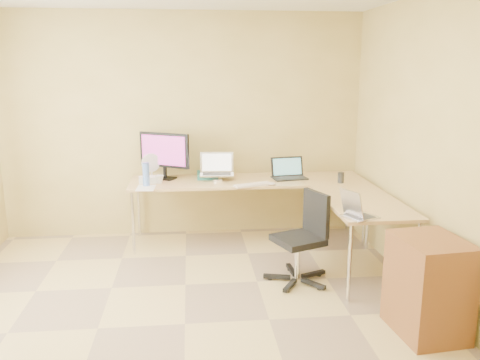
{
  "coord_description": "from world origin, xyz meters",
  "views": [
    {
      "loc": [
        0.07,
        -3.54,
        1.97
      ],
      "look_at": [
        0.55,
        1.1,
        0.9
      ],
      "focal_mm": 36.8,
      "sensor_mm": 36.0,
      "label": 1
    }
  ],
  "objects": [
    {
      "name": "wall_front",
      "position": [
        0.0,
        -2.25,
        1.3
      ],
      "size": [
        4.5,
        0.0,
        4.5
      ],
      "primitive_type": "plane",
      "rotation": [
        -1.57,
        0.0,
        0.0
      ],
      "color": "tan",
      "rests_on": "ground"
    },
    {
      "name": "papers",
      "position": [
        -0.4,
        1.55,
        0.73
      ],
      "size": [
        0.2,
        0.28,
        0.01
      ],
      "primitive_type": "cube",
      "rotation": [
        0.0,
        0.0,
        -0.05
      ],
      "color": "white",
      "rests_on": "desk_main"
    },
    {
      "name": "cabinet",
      "position": [
        1.82,
        -0.3,
        0.36
      ],
      "size": [
        0.5,
        0.6,
        0.78
      ],
      "primitive_type": "cube",
      "rotation": [
        0.0,
        0.0,
        0.09
      ],
      "color": "olive",
      "rests_on": "ground"
    },
    {
      "name": "office_chair",
      "position": [
        1.05,
        0.69,
        0.5
      ],
      "size": [
        0.67,
        0.67,
        0.86
      ],
      "primitive_type": "cube",
      "rotation": [
        0.0,
        0.0,
        0.38
      ],
      "color": "black",
      "rests_on": "ground"
    },
    {
      "name": "black_cup",
      "position": [
        1.72,
        1.58,
        0.79
      ],
      "size": [
        0.08,
        0.08,
        0.12
      ],
      "primitive_type": "cylinder",
      "rotation": [
        0.0,
        0.0,
        0.13
      ],
      "color": "black",
      "rests_on": "desk_main"
    },
    {
      "name": "floor",
      "position": [
        0.0,
        0.0,
        0.0
      ],
      "size": [
        4.5,
        4.5,
        0.0
      ],
      "primitive_type": "plane",
      "color": "tan",
      "rests_on": "ground"
    },
    {
      "name": "mug",
      "position": [
        -0.27,
        1.76,
        0.78
      ],
      "size": [
        0.13,
        0.13,
        0.09
      ],
      "primitive_type": "imported",
      "rotation": [
        0.0,
        0.0,
        -0.44
      ],
      "color": "white",
      "rests_on": "desk_main"
    },
    {
      "name": "wall_right",
      "position": [
        2.1,
        0.0,
        1.3
      ],
      "size": [
        0.0,
        4.5,
        4.5
      ],
      "primitive_type": "plane",
      "rotation": [
        1.57,
        0.0,
        -1.57
      ],
      "color": "tan",
      "rests_on": "ground"
    },
    {
      "name": "wall_back",
      "position": [
        0.0,
        2.25,
        1.3
      ],
      "size": [
        4.5,
        0.0,
        4.5
      ],
      "primitive_type": "plane",
      "rotation": [
        1.57,
        0.0,
        0.0
      ],
      "color": "tan",
      "rests_on": "ground"
    },
    {
      "name": "laptop_black",
      "position": [
        1.2,
        1.85,
        0.85
      ],
      "size": [
        0.42,
        0.33,
        0.24
      ],
      "primitive_type": "cube",
      "rotation": [
        0.0,
        0.0,
        0.15
      ],
      "color": "black",
      "rests_on": "desk_main"
    },
    {
      "name": "keyboard",
      "position": [
        0.73,
        1.55,
        0.74
      ],
      "size": [
        0.43,
        0.25,
        0.02
      ],
      "primitive_type": "cube",
      "rotation": [
        0.0,
        0.0,
        0.34
      ],
      "color": "silver",
      "rests_on": "desk_main"
    },
    {
      "name": "book_stack",
      "position": [
        0.27,
        2.02,
        0.76
      ],
      "size": [
        0.24,
        0.32,
        0.05
      ],
      "primitive_type": "cube",
      "rotation": [
        0.0,
        0.0,
        -0.01
      ],
      "color": "teal",
      "rests_on": "desk_main"
    },
    {
      "name": "mouse",
      "position": [
        0.94,
        1.55,
        0.75
      ],
      "size": [
        0.1,
        0.08,
        0.03
      ],
      "primitive_type": "ellipsoid",
      "rotation": [
        0.0,
        0.0,
        0.38
      ],
      "color": "beige",
      "rests_on": "desk_main"
    },
    {
      "name": "water_bottle",
      "position": [
        -0.4,
        1.65,
        0.86
      ],
      "size": [
        0.07,
        0.07,
        0.26
      ],
      "primitive_type": "cylinder",
      "rotation": [
        0.0,
        0.0,
        -0.01
      ],
      "color": "#5982D8",
      "rests_on": "desk_main"
    },
    {
      "name": "desk_fan",
      "position": [
        -0.37,
        2.02,
        0.86
      ],
      "size": [
        0.27,
        0.27,
        0.27
      ],
      "primitive_type": "cylinder",
      "rotation": [
        0.0,
        0.0,
        0.37
      ],
      "color": "silver",
      "rests_on": "desk_main"
    },
    {
      "name": "desk_main",
      "position": [
        0.72,
        1.85,
        0.36
      ],
      "size": [
        2.65,
        0.7,
        0.73
      ],
      "primitive_type": "cube",
      "color": "tan",
      "rests_on": "ground"
    },
    {
      "name": "white_box",
      "position": [
        -0.4,
        1.8,
        0.76
      ],
      "size": [
        0.2,
        0.16,
        0.07
      ],
      "primitive_type": "cube",
      "rotation": [
        0.0,
        0.0,
        0.12
      ],
      "color": "white",
      "rests_on": "desk_main"
    },
    {
      "name": "desk_return",
      "position": [
        1.7,
        0.85,
        0.36
      ],
      "size": [
        0.7,
        1.3,
        0.73
      ],
      "primitive_type": "cube",
      "color": "tan",
      "rests_on": "ground"
    },
    {
      "name": "laptop_return",
      "position": [
        1.49,
        0.33,
        0.83
      ],
      "size": [
        0.37,
        0.34,
        0.2
      ],
      "primitive_type": "cube",
      "rotation": [
        0.0,
        0.0,
        1.98
      ],
      "color": "silver",
      "rests_on": "desk_return"
    },
    {
      "name": "monitor",
      "position": [
        -0.22,
        1.98,
        1.0
      ],
      "size": [
        0.64,
        0.48,
        0.53
      ],
      "primitive_type": "cube",
      "rotation": [
        0.0,
        0.0,
        -0.51
      ],
      "color": "black",
      "rests_on": "desk_main"
    },
    {
      "name": "cd_stack",
      "position": [
        0.37,
        1.79,
        0.74
      ],
      "size": [
        0.13,
        0.13,
        0.03
      ],
      "primitive_type": "cylinder",
      "rotation": [
        0.0,
        0.0,
        -0.14
      ],
      "color": "white",
      "rests_on": "desk_main"
    },
    {
      "name": "laptop_center",
      "position": [
        0.37,
        1.88,
        0.91
      ],
      "size": [
        0.4,
        0.31,
        0.25
      ],
      "primitive_type": "cube",
      "rotation": [
        0.0,
        0.0,
        -0.06
      ],
      "color": "silver",
      "rests_on": "desk_main"
    }
  ]
}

